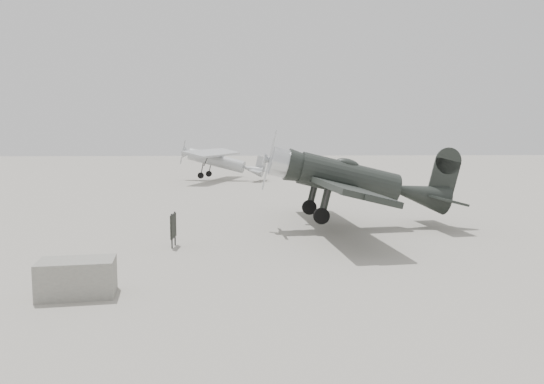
{
  "coord_description": "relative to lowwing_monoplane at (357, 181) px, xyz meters",
  "views": [
    {
      "loc": [
        -1.32,
        -20.08,
        3.63
      ],
      "look_at": [
        -0.08,
        0.16,
        1.5
      ],
      "focal_mm": 35.0,
      "sensor_mm": 36.0,
      "label": 1
    }
  ],
  "objects": [
    {
      "name": "ground",
      "position": [
        -3.31,
        -0.5,
        -1.86
      ],
      "size": [
        160.0,
        160.0,
        0.0
      ],
      "primitive_type": "plane",
      "color": "gray",
      "rests_on": "ground"
    },
    {
      "name": "lowwing_monoplane",
      "position": [
        0.0,
        0.0,
        0.0
      ],
      "size": [
        7.82,
        10.9,
        3.52
      ],
      "rotation": [
        0.0,
        0.24,
        0.06
      ],
      "color": "black",
      "rests_on": "ground"
    },
    {
      "name": "highwing_monoplane",
      "position": [
        -6.25,
        23.4,
        -0.06
      ],
      "size": [
        7.3,
        10.18,
        2.89
      ],
      "rotation": [
        0.0,
        0.23,
        -0.28
      ],
      "color": "#999C9E",
      "rests_on": "ground"
    },
    {
      "name": "equipment_block",
      "position": [
        -8.35,
        -8.51,
        -1.44
      ],
      "size": [
        1.8,
        1.26,
        0.84
      ],
      "primitive_type": "cube",
      "rotation": [
        0.0,
        0.0,
        0.13
      ],
      "color": "slate",
      "rests_on": "ground"
    },
    {
      "name": "sign_board",
      "position": [
        -6.82,
        -3.21,
        -1.18
      ],
      "size": [
        0.11,
        0.79,
        1.14
      ],
      "rotation": [
        0.0,
        0.0,
        -0.07
      ],
      "color": "#333333",
      "rests_on": "ground"
    }
  ]
}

